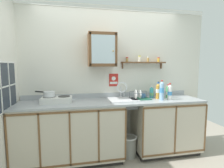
{
  "coord_description": "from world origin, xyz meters",
  "views": [
    {
      "loc": [
        -0.56,
        -2.36,
        1.53
      ],
      "look_at": [
        0.0,
        0.44,
        1.22
      ],
      "focal_mm": 27.25,
      "sensor_mm": 36.0,
      "label": 1
    }
  ],
  "objects_px": {
    "hot_plate_stove": "(57,100)",
    "dish_rack": "(139,97)",
    "sink": "(123,101)",
    "trash_bin": "(129,146)",
    "wall_cabinet": "(102,50)",
    "warning_sign": "(114,80)",
    "bottle_opaque_white_3": "(170,92)",
    "saucepan": "(49,94)",
    "bottle_juice_amber_2": "(158,91)",
    "bottle_soda_green_1": "(168,92)",
    "mug": "(143,96)",
    "bottle_detergent_teal_4": "(152,93)",
    "bottle_water_blue_0": "(162,91)",
    "bottle_water_clear_5": "(158,90)"
  },
  "relations": [
    {
      "from": "hot_plate_stove",
      "to": "dish_rack",
      "type": "height_order",
      "value": "dish_rack"
    },
    {
      "from": "sink",
      "to": "trash_bin",
      "type": "distance_m",
      "value": 0.77
    },
    {
      "from": "wall_cabinet",
      "to": "warning_sign",
      "type": "bearing_deg",
      "value": 32.93
    },
    {
      "from": "hot_plate_stove",
      "to": "bottle_opaque_white_3",
      "type": "relative_size",
      "value": 1.63
    },
    {
      "from": "saucepan",
      "to": "trash_bin",
      "type": "xyz_separation_m",
      "value": [
        1.26,
        -0.09,
        -0.92
      ]
    },
    {
      "from": "bottle_juice_amber_2",
      "to": "bottle_opaque_white_3",
      "type": "xyz_separation_m",
      "value": [
        0.15,
        -0.12,
        -0.01
      ]
    },
    {
      "from": "bottle_juice_amber_2",
      "to": "wall_cabinet",
      "type": "height_order",
      "value": "wall_cabinet"
    },
    {
      "from": "bottle_opaque_white_3",
      "to": "bottle_soda_green_1",
      "type": "bearing_deg",
      "value": 68.11
    },
    {
      "from": "saucepan",
      "to": "mug",
      "type": "xyz_separation_m",
      "value": [
        1.55,
        0.04,
        -0.09
      ]
    },
    {
      "from": "bottle_soda_green_1",
      "to": "bottle_detergent_teal_4",
      "type": "height_order",
      "value": "bottle_soda_green_1"
    },
    {
      "from": "bottle_soda_green_1",
      "to": "trash_bin",
      "type": "distance_m",
      "value": 1.17
    },
    {
      "from": "sink",
      "to": "wall_cabinet",
      "type": "bearing_deg",
      "value": 159.81
    },
    {
      "from": "bottle_soda_green_1",
      "to": "trash_bin",
      "type": "bearing_deg",
      "value": -172.52
    },
    {
      "from": "hot_plate_stove",
      "to": "trash_bin",
      "type": "distance_m",
      "value": 1.41
    },
    {
      "from": "hot_plate_stove",
      "to": "bottle_juice_amber_2",
      "type": "xyz_separation_m",
      "value": [
        1.67,
        -0.02,
        0.09
      ]
    },
    {
      "from": "hot_plate_stove",
      "to": "wall_cabinet",
      "type": "height_order",
      "value": "wall_cabinet"
    },
    {
      "from": "bottle_juice_amber_2",
      "to": "bottle_opaque_white_3",
      "type": "distance_m",
      "value": 0.19
    },
    {
      "from": "bottle_juice_amber_2",
      "to": "trash_bin",
      "type": "distance_m",
      "value": 1.06
    },
    {
      "from": "bottle_detergent_teal_4",
      "to": "warning_sign",
      "type": "distance_m",
      "value": 0.7
    },
    {
      "from": "dish_rack",
      "to": "bottle_detergent_teal_4",
      "type": "bearing_deg",
      "value": 13.02
    },
    {
      "from": "bottle_water_blue_0",
      "to": "mug",
      "type": "distance_m",
      "value": 0.34
    },
    {
      "from": "saucepan",
      "to": "bottle_opaque_white_3",
      "type": "distance_m",
      "value": 1.95
    },
    {
      "from": "warning_sign",
      "to": "hot_plate_stove",
      "type": "bearing_deg",
      "value": -163.4
    },
    {
      "from": "bottle_water_blue_0",
      "to": "bottle_soda_green_1",
      "type": "height_order",
      "value": "bottle_water_blue_0"
    },
    {
      "from": "sink",
      "to": "bottle_soda_green_1",
      "type": "bearing_deg",
      "value": 1.31
    },
    {
      "from": "bottle_water_clear_5",
      "to": "sink",
      "type": "bearing_deg",
      "value": -175.29
    },
    {
      "from": "saucepan",
      "to": "bottle_detergent_teal_4",
      "type": "relative_size",
      "value": 1.49
    },
    {
      "from": "wall_cabinet",
      "to": "mug",
      "type": "bearing_deg",
      "value": -5.73
    },
    {
      "from": "saucepan",
      "to": "hot_plate_stove",
      "type": "bearing_deg",
      "value": -11.65
    },
    {
      "from": "bottle_water_blue_0",
      "to": "saucepan",
      "type": "bearing_deg",
      "value": 174.65
    },
    {
      "from": "bottle_water_blue_0",
      "to": "warning_sign",
      "type": "bearing_deg",
      "value": 149.19
    },
    {
      "from": "sink",
      "to": "bottle_soda_green_1",
      "type": "xyz_separation_m",
      "value": [
        0.83,
        0.02,
        0.12
      ]
    },
    {
      "from": "warning_sign",
      "to": "saucepan",
      "type": "bearing_deg",
      "value": -166.28
    },
    {
      "from": "bottle_detergent_teal_4",
      "to": "mug",
      "type": "relative_size",
      "value": 1.9
    },
    {
      "from": "bottle_water_blue_0",
      "to": "bottle_detergent_teal_4",
      "type": "xyz_separation_m",
      "value": [
        -0.09,
        0.2,
        -0.06
      ]
    },
    {
      "from": "bottle_water_blue_0",
      "to": "dish_rack",
      "type": "relative_size",
      "value": 0.99
    },
    {
      "from": "bottle_detergent_teal_4",
      "to": "mug",
      "type": "distance_m",
      "value": 0.16
    },
    {
      "from": "bottle_water_clear_5",
      "to": "dish_rack",
      "type": "relative_size",
      "value": 0.85
    },
    {
      "from": "bottle_soda_green_1",
      "to": "hot_plate_stove",
      "type": "bearing_deg",
      "value": -178.95
    },
    {
      "from": "dish_rack",
      "to": "bottle_soda_green_1",
      "type": "bearing_deg",
      "value": 3.93
    },
    {
      "from": "bottle_juice_amber_2",
      "to": "trash_bin",
      "type": "relative_size",
      "value": 0.81
    },
    {
      "from": "trash_bin",
      "to": "bottle_detergent_teal_4",
      "type": "bearing_deg",
      "value": 14.79
    },
    {
      "from": "bottle_water_blue_0",
      "to": "warning_sign",
      "type": "relative_size",
      "value": 1.48
    },
    {
      "from": "hot_plate_stove",
      "to": "bottle_water_clear_5",
      "type": "bearing_deg",
      "value": 2.33
    },
    {
      "from": "bottle_opaque_white_3",
      "to": "warning_sign",
      "type": "height_order",
      "value": "warning_sign"
    },
    {
      "from": "sink",
      "to": "bottle_detergent_teal_4",
      "type": "xyz_separation_m",
      "value": [
        0.53,
        0.04,
        0.11
      ]
    },
    {
      "from": "bottle_soda_green_1",
      "to": "bottle_water_clear_5",
      "type": "bearing_deg",
      "value": 168.39
    },
    {
      "from": "bottle_soda_green_1",
      "to": "bottle_water_clear_5",
      "type": "distance_m",
      "value": 0.18
    },
    {
      "from": "bottle_water_blue_0",
      "to": "bottle_juice_amber_2",
      "type": "distance_m",
      "value": 0.13
    },
    {
      "from": "hot_plate_stove",
      "to": "mug",
      "type": "xyz_separation_m",
      "value": [
        1.43,
        0.07,
        -0.0
      ]
    }
  ]
}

